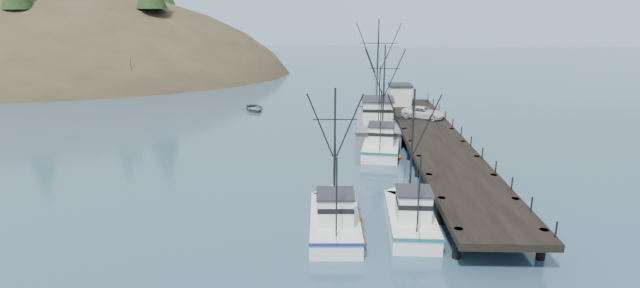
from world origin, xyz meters
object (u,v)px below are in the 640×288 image
Objects in this scene: trawler_mid at (335,218)px; trawler_near at (410,216)px; pier_shed at (400,94)px; pier at (437,144)px; trawler_far at (382,143)px; motorboat at (254,110)px; pickup_truck at (423,113)px; work_vessel at (376,122)px.

trawler_near is at bearing 6.15° from trawler_mid.
pier is at bearing -85.24° from pier_shed.
trawler_far reaches higher than trawler_near.
pier is 4.36× the size of trawler_near.
trawler_near is 3.15× the size of pier_shed.
trawler_near is at bearing -95.74° from pier_shed.
motorboat is (-11.82, 39.24, -0.82)m from trawler_mid.
trawler_mid is at bearing -178.44° from pickup_truck.
pickup_truck is (0.27, 10.02, 1.00)m from pier.
trawler_mid is at bearing -173.85° from trawler_near.
pickup_truck is at bearing -52.78° from motorboat.
pickup_truck is at bearing 88.44° from pier.
work_vessel is at bearing 90.57° from trawler_near.
work_vessel is (-5.13, 11.00, -0.46)m from pier.
work_vessel reaches higher than motorboat.
pier_shed is at bearing 62.55° from work_vessel.
work_vessel is at bearing -57.98° from motorboat.
pickup_truck is at bearing 51.34° from trawler_far.
trawler_mid is (-5.34, -0.58, -0.00)m from trawler_near.
trawler_near is 2.02× the size of motorboat.
pickup_truck reaches higher than pier.
work_vessel is 20.82m from motorboat.
motorboat is (-22.30, 13.08, -2.69)m from pickup_truck.
pier_shed is 21.43m from motorboat.
pier is 13.75× the size of pier_shed.
pier_shed is (-1.50, 18.00, 1.73)m from pier.
trawler_mid is 3.19× the size of pier_shed.
pier is at bearing -158.16° from pickup_truck.
motorboat is at bearing 113.93° from trawler_near.
trawler_far is at bearing 75.44° from trawler_mid.
pier is at bearing 57.69° from trawler_mid.
trawler_near is 26.16m from pickup_truck.
pickup_truck reaches higher than motorboat.
trawler_far is 15.48m from pier_shed.
trawler_near is 2.04× the size of pickup_truck.
trawler_far is 8.94m from pickup_truck.
pickup_truck is (5.41, -0.99, 1.46)m from work_vessel.
motorboat is at bearing 144.40° from work_vessel.
trawler_near is 33.84m from pier_shed.
motorboat is (-16.90, 12.10, -1.23)m from work_vessel.
pier reaches higher than motorboat.
trawler_mid is (-10.21, -16.14, -0.87)m from pier.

